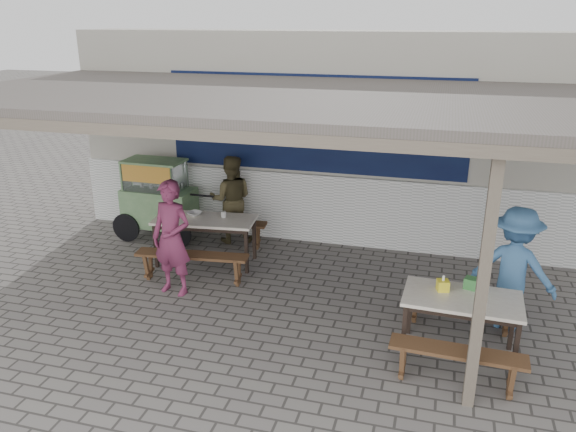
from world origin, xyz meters
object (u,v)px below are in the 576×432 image
(table_left, at_px, (205,223))
(bench_left_street, at_px, (192,260))
(patron_right_table, at_px, (514,269))
(donation_box, at_px, (473,284))
(condiment_bowl, at_px, (195,214))
(table_right, at_px, (462,303))
(bench_left_wall, at_px, (218,227))
(bench_right_wall, at_px, (461,304))
(tissue_box, at_px, (443,285))
(condiment_jar, at_px, (224,214))
(patron_street_side, at_px, (172,238))
(bench_right_street, at_px, (457,360))
(vendor_cart, at_px, (158,196))
(patron_wall_side, at_px, (231,199))

(table_left, xyz_separation_m, bench_left_street, (0.08, -0.69, -0.33))
(patron_right_table, height_order, donation_box, patron_right_table)
(condiment_bowl, bearing_deg, table_right, -23.04)
(condiment_bowl, bearing_deg, bench_left_street, -69.49)
(bench_left_wall, xyz_separation_m, donation_box, (4.03, -2.08, 0.47))
(table_right, height_order, bench_right_wall, table_right)
(table_right, height_order, tissue_box, tissue_box)
(condiment_jar, bearing_deg, table_left, -151.97)
(patron_street_side, bearing_deg, table_left, 97.14)
(bench_left_wall, xyz_separation_m, bench_right_street, (3.89, -2.95, -0.01))
(bench_left_wall, bearing_deg, patron_street_side, -94.96)
(bench_left_street, bearing_deg, donation_box, -16.91)
(bench_right_wall, xyz_separation_m, condiment_jar, (-3.60, 1.13, 0.46))
(patron_right_table, xyz_separation_m, condiment_jar, (-4.18, 0.92, 0.00))
(bench_right_street, xyz_separation_m, vendor_cart, (-5.03, 3.04, 0.43))
(bench_left_street, height_order, patron_wall_side, patron_wall_side)
(bench_right_wall, relative_size, patron_street_side, 0.86)
(patron_wall_side, bearing_deg, bench_left_wall, 47.54)
(bench_left_wall, xyz_separation_m, vendor_cart, (-1.14, 0.10, 0.42))
(tissue_box, bearing_deg, patron_wall_side, 144.78)
(bench_left_wall, relative_size, bench_right_street, 1.20)
(table_left, bearing_deg, bench_left_wall, 90.00)
(patron_right_table, distance_m, condiment_jar, 4.28)
(condiment_jar, bearing_deg, patron_street_side, -103.72)
(bench_left_street, xyz_separation_m, patron_right_table, (4.36, -0.09, 0.45))
(table_left, bearing_deg, bench_left_street, -90.00)
(table_right, bearing_deg, bench_right_street, -90.00)
(bench_left_wall, relative_size, patron_street_side, 1.02)
(bench_right_wall, relative_size, vendor_cart, 0.79)
(table_right, relative_size, patron_street_side, 0.81)
(bench_right_street, height_order, vendor_cart, vendor_cart)
(bench_left_street, bearing_deg, condiment_bowl, 103.79)
(bench_right_wall, bearing_deg, patron_street_side, -176.58)
(vendor_cart, height_order, patron_right_table, patron_right_table)
(patron_street_side, height_order, patron_wall_side, patron_street_side)
(bench_right_wall, relative_size, patron_right_table, 0.89)
(bench_right_street, bearing_deg, table_left, 151.85)
(patron_wall_side, relative_size, condiment_jar, 16.81)
(bench_left_street, relative_size, vendor_cart, 0.94)
(bench_right_wall, bearing_deg, vendor_cart, 163.23)
(condiment_bowl, bearing_deg, condiment_jar, 4.63)
(bench_right_street, relative_size, patron_right_table, 0.89)
(bench_right_street, distance_m, vendor_cart, 5.90)
(condiment_bowl, bearing_deg, vendor_cart, 145.66)
(bench_left_street, height_order, patron_right_table, patron_right_table)
(tissue_box, xyz_separation_m, condiment_jar, (-3.35, 1.66, -0.02))
(bench_right_street, distance_m, tissue_box, 0.90)
(patron_street_side, distance_m, patron_wall_side, 2.04)
(patron_right_table, height_order, condiment_jar, patron_right_table)
(vendor_cart, distance_m, condiment_bowl, 1.22)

